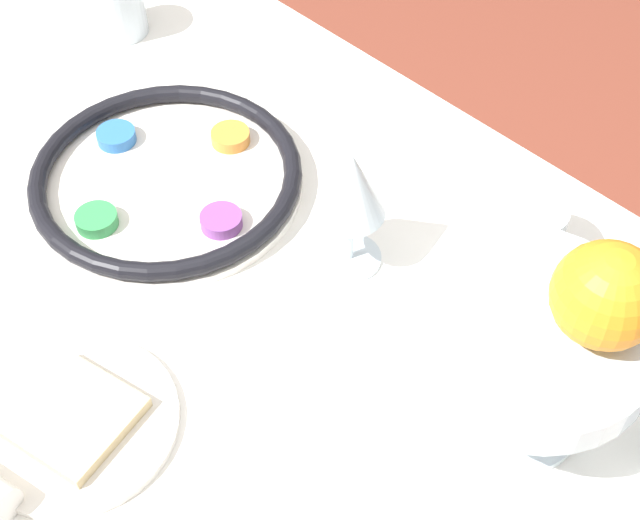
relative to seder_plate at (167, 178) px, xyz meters
The scene contains 8 objects.
dining_table 0.43m from the seder_plate, 42.08° to the right, with size 1.21×0.87×0.76m.
seder_plate is the anchor object (origin of this frame).
wine_glass 0.24m from the seder_plate, 17.83° to the left, with size 0.07×0.07×0.14m.
fruit_stand 0.44m from the seder_plate, ahead, with size 0.20×0.20×0.13m.
orange_fruit 0.50m from the seder_plate, ahead, with size 0.08×0.08×0.08m.
bread_plate 0.30m from the seder_plate, 53.63° to the right, with size 0.18×0.18×0.02m.
cup_near 0.38m from the seder_plate, 30.37° to the left, with size 0.07×0.07×0.07m.
cup_mid 0.31m from the seder_plate, 153.49° to the left, with size 0.07×0.07×0.07m.
Camera 1 is at (0.49, -0.26, 1.45)m, focal length 50.00 mm.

